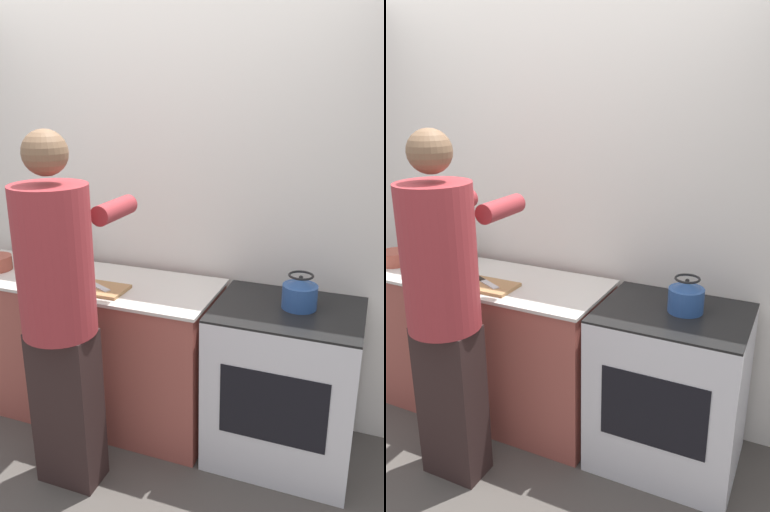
% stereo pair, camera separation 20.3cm
% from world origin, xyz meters
% --- Properties ---
extents(ground_plane, '(12.00, 12.00, 0.00)m').
position_xyz_m(ground_plane, '(0.00, 0.00, 0.00)').
color(ground_plane, '#4C4742').
extents(wall_back, '(8.00, 0.05, 2.60)m').
position_xyz_m(wall_back, '(0.00, 0.66, 1.30)').
color(wall_back, silver).
rests_on(wall_back, ground_plane).
extents(counter, '(1.67, 0.59, 0.89)m').
position_xyz_m(counter, '(-0.40, 0.28, 0.45)').
color(counter, '#9E4C42').
rests_on(counter, ground_plane).
extents(oven, '(0.76, 0.59, 0.89)m').
position_xyz_m(oven, '(0.84, 0.30, 0.44)').
color(oven, silver).
rests_on(oven, ground_plane).
extents(person, '(0.40, 0.63, 1.80)m').
position_xyz_m(person, '(-0.14, -0.27, 0.97)').
color(person, black).
rests_on(person, ground_plane).
extents(cutting_board, '(0.32, 0.20, 0.02)m').
position_xyz_m(cutting_board, '(-0.19, 0.15, 0.90)').
color(cutting_board, '#A87A4C').
rests_on(cutting_board, counter).
extents(knife, '(0.24, 0.14, 0.01)m').
position_xyz_m(knife, '(-0.23, 0.18, 0.91)').
color(knife, silver).
rests_on(knife, cutting_board).
extents(kettle, '(0.18, 0.18, 0.18)m').
position_xyz_m(kettle, '(0.89, 0.33, 0.96)').
color(kettle, '#284C8C').
rests_on(kettle, oven).
extents(bowl_prep, '(0.15, 0.15, 0.05)m').
position_xyz_m(bowl_prep, '(-0.89, 0.46, 0.92)').
color(bowl_prep, brown).
rests_on(bowl_prep, counter).
extents(canister_jar, '(0.13, 0.13, 0.16)m').
position_xyz_m(canister_jar, '(-0.62, 0.44, 0.98)').
color(canister_jar, '#4C4C51').
rests_on(canister_jar, counter).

